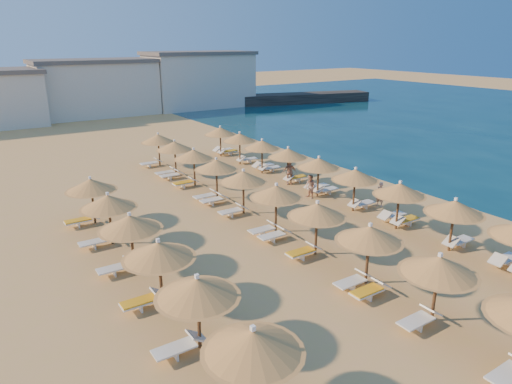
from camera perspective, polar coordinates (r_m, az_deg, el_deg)
ground at (r=24.45m, az=7.63°, el=-4.87°), size 220.00×220.00×0.00m
jetty at (r=74.24m, az=3.01°, el=11.55°), size 30.03×11.49×1.50m
hotel_blocks at (r=65.49m, az=-18.13°, el=12.37°), size 45.35×10.47×8.10m
parasol_row_east at (r=26.97m, az=12.30°, el=2.01°), size 2.78×34.94×2.69m
parasol_row_west at (r=23.43m, az=2.54°, el=-0.07°), size 2.78×34.94×2.69m
parasol_row_inland at (r=18.78m, az=-13.89°, el=-5.44°), size 2.78×18.86×2.69m
loungers at (r=24.50m, az=4.99°, el=-3.84°), size 16.48×33.68×0.66m
beachgoer_c at (r=31.89m, az=4.19°, el=2.46°), size 1.08×0.84×1.71m
beachgoer_b at (r=29.18m, az=6.79°, el=0.66°), size 0.59×0.75×1.52m
beachgoer_a at (r=28.53m, az=15.27°, el=-0.29°), size 0.51×0.64×1.52m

